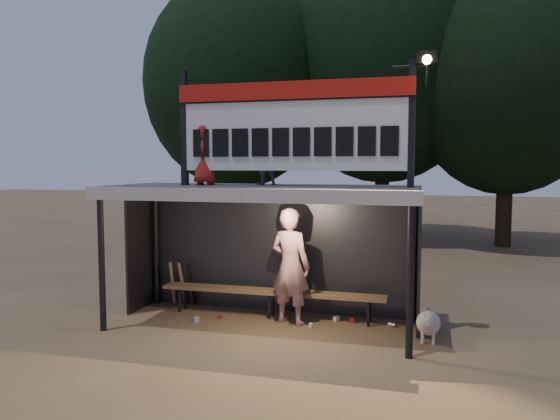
% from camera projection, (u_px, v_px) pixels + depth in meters
% --- Properties ---
extents(ground, '(80.00, 80.00, 0.00)m').
position_uv_depth(ground, '(262.00, 326.00, 9.03)').
color(ground, brown).
rests_on(ground, ground).
extents(player, '(0.82, 0.66, 1.96)m').
position_uv_depth(player, '(290.00, 266.00, 9.09)').
color(player, silver).
rests_on(player, ground).
extents(child_a, '(0.58, 0.57, 0.94)m').
position_uv_depth(child_a, '(263.00, 157.00, 9.25)').
color(child_a, slate).
rests_on(child_a, dugout_shelter).
extents(child_b, '(0.51, 0.34, 1.02)m').
position_uv_depth(child_b, '(205.00, 155.00, 9.10)').
color(child_b, maroon).
rests_on(child_b, dugout_shelter).
extents(dugout_shelter, '(5.10, 2.08, 2.32)m').
position_uv_depth(dugout_shelter, '(266.00, 214.00, 9.11)').
color(dugout_shelter, '#39393C').
rests_on(dugout_shelter, ground).
extents(scoreboard_assembly, '(4.10, 0.27, 1.99)m').
position_uv_depth(scoreboard_assembly, '(295.00, 123.00, 8.59)').
color(scoreboard_assembly, black).
rests_on(scoreboard_assembly, dugout_shelter).
extents(bench, '(4.00, 0.35, 0.48)m').
position_uv_depth(bench, '(271.00, 293.00, 9.52)').
color(bench, olive).
rests_on(bench, ground).
extents(tree_left, '(6.46, 6.46, 9.27)m').
position_uv_depth(tree_left, '(237.00, 83.00, 19.23)').
color(tree_left, black).
rests_on(tree_left, ground).
extents(tree_mid, '(7.22, 7.22, 10.36)m').
position_uv_depth(tree_mid, '(384.00, 65.00, 19.31)').
color(tree_mid, '#301D15').
rests_on(tree_mid, ground).
extents(tree_right, '(6.08, 6.08, 8.72)m').
position_uv_depth(tree_right, '(508.00, 85.00, 17.38)').
color(tree_right, black).
rests_on(tree_right, ground).
extents(dog, '(0.36, 0.81, 0.49)m').
position_uv_depth(dog, '(428.00, 323.00, 8.24)').
color(dog, beige).
rests_on(dog, ground).
extents(bats, '(0.47, 0.32, 0.84)m').
position_uv_depth(bats, '(182.00, 284.00, 10.26)').
color(bats, olive).
rests_on(bats, ground).
extents(litter, '(3.34, 0.92, 0.08)m').
position_uv_depth(litter, '(298.00, 319.00, 9.27)').
color(litter, red).
rests_on(litter, ground).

